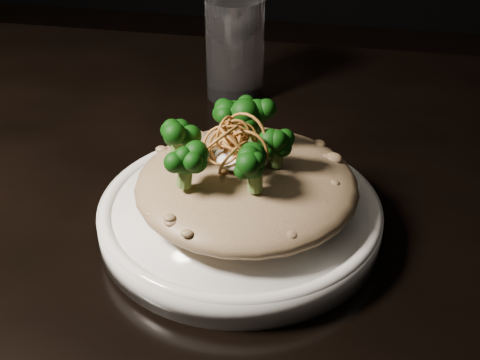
% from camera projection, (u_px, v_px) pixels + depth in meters
% --- Properties ---
extents(table, '(1.10, 0.80, 0.75)m').
position_uv_depth(table, '(173.00, 245.00, 0.74)').
color(table, black).
rests_on(table, ground).
extents(plate, '(0.26, 0.26, 0.03)m').
position_uv_depth(plate, '(240.00, 217.00, 0.62)').
color(plate, white).
rests_on(plate, table).
extents(risotto, '(0.20, 0.20, 0.04)m').
position_uv_depth(risotto, '(247.00, 185.00, 0.60)').
color(risotto, brown).
rests_on(risotto, plate).
extents(broccoli, '(0.12, 0.12, 0.04)m').
position_uv_depth(broccoli, '(233.00, 142.00, 0.58)').
color(broccoli, black).
rests_on(broccoli, risotto).
extents(cheese, '(0.05, 0.05, 0.01)m').
position_uv_depth(cheese, '(242.00, 156.00, 0.59)').
color(cheese, white).
rests_on(cheese, risotto).
extents(shallots, '(0.05, 0.05, 0.03)m').
position_uv_depth(shallots, '(236.00, 137.00, 0.57)').
color(shallots, '#91551E').
rests_on(shallots, cheese).
extents(drinking_glass, '(0.08, 0.08, 0.13)m').
position_uv_depth(drinking_glass, '(235.00, 48.00, 0.83)').
color(drinking_glass, white).
rests_on(drinking_glass, table).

